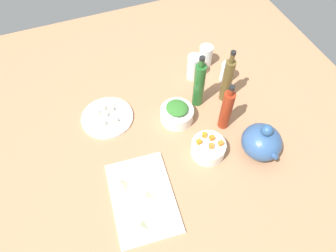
% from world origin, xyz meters
% --- Properties ---
extents(tabletop, '(1.90, 1.90, 0.03)m').
position_xyz_m(tabletop, '(0.00, 0.00, 0.01)').
color(tabletop, '#A67551').
rests_on(tabletop, ground).
extents(cutting_board, '(0.36, 0.26, 0.01)m').
position_xyz_m(cutting_board, '(0.24, -0.20, 0.03)').
color(cutting_board, white).
rests_on(cutting_board, tabletop).
extents(plate_tofu, '(0.23, 0.23, 0.01)m').
position_xyz_m(plate_tofu, '(-0.17, -0.22, 0.04)').
color(plate_tofu, white).
rests_on(plate_tofu, tabletop).
extents(bowl_greens, '(0.15, 0.15, 0.06)m').
position_xyz_m(bowl_greens, '(-0.06, 0.06, 0.06)').
color(bowl_greens, white).
rests_on(bowl_greens, tabletop).
extents(bowl_carrots, '(0.14, 0.14, 0.06)m').
position_xyz_m(bowl_carrots, '(0.15, 0.12, 0.06)').
color(bowl_carrots, white).
rests_on(bowl_carrots, tabletop).
extents(teapot, '(0.18, 0.16, 0.17)m').
position_xyz_m(teapot, '(0.22, 0.32, 0.10)').
color(teapot, '#325587').
rests_on(teapot, tabletop).
extents(bottle_0, '(0.04, 0.04, 0.28)m').
position_xyz_m(bottle_0, '(-0.09, 0.32, 0.15)').
color(bottle_0, brown).
rests_on(bottle_0, tabletop).
extents(bottle_1, '(0.05, 0.05, 0.25)m').
position_xyz_m(bottle_1, '(0.05, 0.24, 0.14)').
color(bottle_1, maroon).
rests_on(bottle_1, tabletop).
extents(bottle_2, '(0.05, 0.05, 0.27)m').
position_xyz_m(bottle_2, '(-0.11, 0.19, 0.15)').
color(bottle_2, '#235F27').
rests_on(bottle_2, tabletop).
extents(drinking_glass_0, '(0.06, 0.06, 0.13)m').
position_xyz_m(drinking_glass_0, '(-0.27, 0.24, 0.09)').
color(drinking_glass_0, white).
rests_on(drinking_glass_0, tabletop).
extents(drinking_glass_1, '(0.07, 0.07, 0.11)m').
position_xyz_m(drinking_glass_1, '(-0.33, 0.33, 0.08)').
color(drinking_glass_1, white).
rests_on(drinking_glass_1, tabletop).
extents(drinking_glass_2, '(0.06, 0.06, 0.10)m').
position_xyz_m(drinking_glass_2, '(-0.20, 0.38, 0.08)').
color(drinking_glass_2, white).
rests_on(drinking_glass_2, tabletop).
extents(carrot_cube_0, '(0.02, 0.02, 0.02)m').
position_xyz_m(carrot_cube_0, '(0.11, 0.12, 0.10)').
color(carrot_cube_0, orange).
rests_on(carrot_cube_0, bowl_carrots).
extents(carrot_cube_1, '(0.02, 0.02, 0.02)m').
position_xyz_m(carrot_cube_1, '(0.13, 0.14, 0.10)').
color(carrot_cube_1, orange).
rests_on(carrot_cube_1, bowl_carrots).
extents(carrot_cube_2, '(0.02, 0.02, 0.02)m').
position_xyz_m(carrot_cube_2, '(0.17, 0.12, 0.10)').
color(carrot_cube_2, orange).
rests_on(carrot_cube_2, bowl_carrots).
extents(carrot_cube_3, '(0.02, 0.02, 0.02)m').
position_xyz_m(carrot_cube_3, '(0.13, 0.08, 0.10)').
color(carrot_cube_3, orange).
rests_on(carrot_cube_3, bowl_carrots).
extents(carrot_cube_4, '(0.02, 0.02, 0.02)m').
position_xyz_m(carrot_cube_4, '(0.17, 0.16, 0.10)').
color(carrot_cube_4, orange).
rests_on(carrot_cube_4, bowl_carrots).
extents(chopped_greens_mound, '(0.13, 0.12, 0.03)m').
position_xyz_m(chopped_greens_mound, '(-0.06, 0.06, 0.10)').
color(chopped_greens_mound, '#316E29').
rests_on(chopped_greens_mound, bowl_greens).
extents(tofu_cube_0, '(0.03, 0.03, 0.02)m').
position_xyz_m(tofu_cube_0, '(-0.13, -0.20, 0.05)').
color(tofu_cube_0, white).
rests_on(tofu_cube_0, plate_tofu).
extents(tofu_cube_1, '(0.03, 0.03, 0.02)m').
position_xyz_m(tofu_cube_1, '(-0.20, -0.20, 0.05)').
color(tofu_cube_1, silver).
rests_on(tofu_cube_1, plate_tofu).
extents(tofu_cube_2, '(0.03, 0.03, 0.02)m').
position_xyz_m(tofu_cube_2, '(-0.20, -0.26, 0.05)').
color(tofu_cube_2, white).
rests_on(tofu_cube_2, plate_tofu).
extents(tofu_cube_3, '(0.02, 0.02, 0.02)m').
position_xyz_m(tofu_cube_3, '(-0.13, -0.25, 0.05)').
color(tofu_cube_3, '#F5F0CA').
rests_on(tofu_cube_3, plate_tofu).
extents(tofu_cube_4, '(0.03, 0.03, 0.02)m').
position_xyz_m(tofu_cube_4, '(-0.22, -0.23, 0.05)').
color(tofu_cube_4, white).
rests_on(tofu_cube_4, plate_tofu).
extents(tofu_cube_5, '(0.03, 0.03, 0.02)m').
position_xyz_m(tofu_cube_5, '(-0.18, -0.23, 0.05)').
color(tofu_cube_5, white).
rests_on(tofu_cube_5, plate_tofu).
extents(dumpling_0, '(0.07, 0.07, 0.03)m').
position_xyz_m(dumpling_0, '(0.35, -0.24, 0.05)').
color(dumpling_0, beige).
rests_on(dumpling_0, cutting_board).
extents(dumpling_1, '(0.06, 0.05, 0.03)m').
position_xyz_m(dumpling_1, '(0.17, -0.25, 0.05)').
color(dumpling_1, beige).
rests_on(dumpling_1, cutting_board).
extents(dumpling_2, '(0.07, 0.07, 0.03)m').
position_xyz_m(dumpling_2, '(0.25, -0.19, 0.05)').
color(dumpling_2, beige).
rests_on(dumpling_2, cutting_board).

